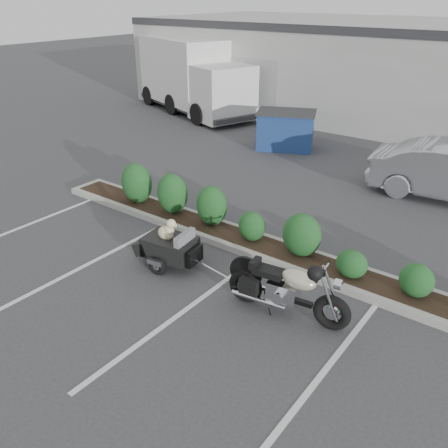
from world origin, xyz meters
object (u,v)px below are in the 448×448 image
Objects in this scene: pet_trailer at (169,246)px; motorcycle at (287,290)px; dumpster at (286,130)px; delivery_truck at (194,78)px.

motorcycle is at bearing -7.97° from pet_trailer.
motorcycle reaches higher than pet_trailer.
pet_trailer is at bearing -99.24° from dumpster.
delivery_truck is at bearing 120.45° from pet_trailer.
dumpster reaches higher than pet_trailer.
motorcycle is 0.94× the size of dumpster.
pet_trailer is at bearing 172.03° from motorcycle.
delivery_truck is at bearing 128.33° from motorcycle.
pet_trailer is 8.92m from dumpster.
dumpster is at bearing -1.67° from delivery_truck.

